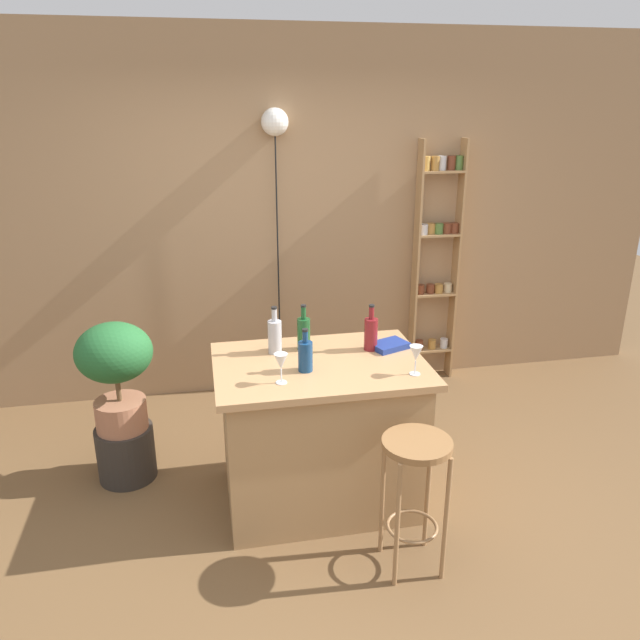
# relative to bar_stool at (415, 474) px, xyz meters

# --- Properties ---
(ground) EXTENTS (12.00, 12.00, 0.00)m
(ground) POSITION_rel_bar_stool_xyz_m (-0.35, 0.36, -0.55)
(ground) COLOR brown
(back_wall) EXTENTS (6.40, 0.10, 2.80)m
(back_wall) POSITION_rel_bar_stool_xyz_m (-0.35, 2.31, 0.85)
(back_wall) COLOR #997551
(back_wall) RESTS_ON ground
(kitchen_counter) EXTENTS (1.19, 0.83, 0.89)m
(kitchen_counter) POSITION_rel_bar_stool_xyz_m (-0.35, 0.66, -0.10)
(kitchen_counter) COLOR #A87F51
(kitchen_counter) RESTS_ON ground
(bar_stool) EXTENTS (0.34, 0.34, 0.74)m
(bar_stool) POSITION_rel_bar_stool_xyz_m (0.00, 0.00, 0.00)
(bar_stool) COLOR #997047
(bar_stool) RESTS_ON ground
(spice_shelf) EXTENTS (0.37, 0.13, 2.00)m
(spice_shelf) POSITION_rel_bar_stool_xyz_m (0.92, 2.17, 0.53)
(spice_shelf) COLOR #A87F51
(spice_shelf) RESTS_ON ground
(plant_stool) EXTENTS (0.36, 0.36, 0.35)m
(plant_stool) POSITION_rel_bar_stool_xyz_m (-1.51, 1.11, -0.37)
(plant_stool) COLOR #2D2823
(plant_stool) RESTS_ON ground
(potted_plant) EXTENTS (0.46, 0.41, 0.69)m
(potted_plant) POSITION_rel_bar_stool_xyz_m (-1.51, 1.11, 0.23)
(potted_plant) COLOR #A86B4C
(potted_plant) RESTS_ON plant_stool
(bottle_wine_red) EXTENTS (0.08, 0.08, 0.24)m
(bottle_wine_red) POSITION_rel_bar_stool_xyz_m (-0.45, 0.57, 0.43)
(bottle_wine_red) COLOR navy
(bottle_wine_red) RESTS_ON kitchen_counter
(bottle_olive_oil) EXTENTS (0.08, 0.08, 0.28)m
(bottle_olive_oil) POSITION_rel_bar_stool_xyz_m (-0.02, 0.79, 0.45)
(bottle_olive_oil) COLOR maroon
(bottle_olive_oil) RESTS_ON kitchen_counter
(bottle_spirits_clear) EXTENTS (0.08, 0.08, 0.28)m
(bottle_spirits_clear) POSITION_rel_bar_stool_xyz_m (-0.40, 0.87, 0.45)
(bottle_spirits_clear) COLOR #194C23
(bottle_spirits_clear) RESTS_ON kitchen_counter
(bottle_soda_blue) EXTENTS (0.08, 0.08, 0.28)m
(bottle_soda_blue) POSITION_rel_bar_stool_xyz_m (-0.58, 0.85, 0.45)
(bottle_soda_blue) COLOR #B2B2B7
(bottle_soda_blue) RESTS_ON kitchen_counter
(wine_glass_left) EXTENTS (0.07, 0.07, 0.16)m
(wine_glass_left) POSITION_rel_bar_stool_xyz_m (0.12, 0.41, 0.46)
(wine_glass_left) COLOR silver
(wine_glass_left) RESTS_ON kitchen_counter
(wine_glass_center) EXTENTS (0.07, 0.07, 0.16)m
(wine_glass_center) POSITION_rel_bar_stool_xyz_m (-0.60, 0.44, 0.46)
(wine_glass_center) COLOR silver
(wine_glass_center) RESTS_ON kitchen_counter
(cookbook) EXTENTS (0.25, 0.22, 0.03)m
(cookbook) POSITION_rel_bar_stool_xyz_m (0.10, 0.79, 0.36)
(cookbook) COLOR navy
(cookbook) RESTS_ON kitchen_counter
(pendant_globe_light) EXTENTS (0.20, 0.20, 2.23)m
(pendant_globe_light) POSITION_rel_bar_stool_xyz_m (-0.38, 2.20, 1.54)
(pendant_globe_light) COLOR black
(pendant_globe_light) RESTS_ON ground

